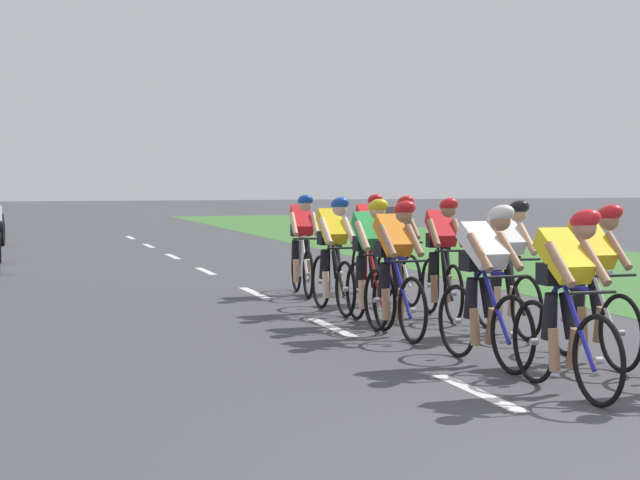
# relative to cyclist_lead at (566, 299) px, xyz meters

# --- Properties ---
(grass_verge) EXTENTS (7.00, 60.00, 0.01)m
(grass_verge) POSITION_rel_cyclist_lead_xyz_m (6.72, 11.57, -0.78)
(grass_verge) COLOR #3D7033
(grass_verge) RESTS_ON ground
(lane_markings_centre) EXTENTS (0.14, 29.60, 0.01)m
(lane_markings_centre) POSITION_rel_cyclist_lead_xyz_m (-0.64, 10.31, -0.78)
(lane_markings_centre) COLOR white
(lane_markings_centre) RESTS_ON ground
(cyclist_lead) EXTENTS (0.42, 1.72, 1.56)m
(cyclist_lead) POSITION_rel_cyclist_lead_xyz_m (0.00, 0.00, 0.00)
(cyclist_lead) COLOR black
(cyclist_lead) RESTS_ON ground
(cyclist_third) EXTENTS (0.45, 1.72, 1.56)m
(cyclist_third) POSITION_rel_cyclist_lead_xyz_m (-0.05, 1.41, 0.00)
(cyclist_third) COLOR black
(cyclist_third) RESTS_ON ground
(cyclist_fourth) EXTENTS (0.42, 1.72, 1.56)m
(cyclist_fourth) POSITION_rel_cyclist_lead_xyz_m (0.99, 1.23, 0.00)
(cyclist_fourth) COLOR black
(cyclist_fourth) RESTS_ON ground
(cyclist_fifth) EXTENTS (0.43, 1.72, 1.56)m
(cyclist_fifth) POSITION_rel_cyclist_lead_xyz_m (-0.22, 3.34, 0.00)
(cyclist_fifth) COLOR black
(cyclist_fifth) RESTS_ON ground
(cyclist_sixth) EXTENTS (0.42, 1.72, 1.56)m
(cyclist_sixth) POSITION_rel_cyclist_lead_xyz_m (1.08, 3.19, 0.00)
(cyclist_sixth) COLOR black
(cyclist_sixth) RESTS_ON ground
(cyclist_seventh) EXTENTS (0.42, 1.72, 1.56)m
(cyclist_seventh) POSITION_rel_cyclist_lead_xyz_m (-0.14, 4.35, 0.00)
(cyclist_seventh) COLOR black
(cyclist_seventh) RESTS_ON ground
(cyclist_eighth) EXTENTS (0.45, 1.72, 1.56)m
(cyclist_eighth) POSITION_rel_cyclist_lead_xyz_m (0.94, 4.71, 0.00)
(cyclist_eighth) COLOR black
(cyclist_eighth) RESTS_ON ground
(cyclist_ninth) EXTENTS (0.42, 1.72, 1.56)m
(cyclist_ninth) POSITION_rel_cyclist_lead_xyz_m (-0.21, 5.60, 0.00)
(cyclist_ninth) COLOR black
(cyclist_ninth) RESTS_ON ground
(cyclist_tenth) EXTENTS (0.42, 1.72, 1.56)m
(cyclist_tenth) POSITION_rel_cyclist_lead_xyz_m (1.02, 6.42, 0.00)
(cyclist_tenth) COLOR black
(cyclist_tenth) RESTS_ON ground
(cyclist_eleventh) EXTENTS (0.45, 1.72, 1.56)m
(cyclist_eleventh) POSITION_rel_cyclist_lead_xyz_m (-0.02, 7.75, 0.00)
(cyclist_eleventh) COLOR black
(cyclist_eleventh) RESTS_ON ground
(cyclist_twelfth) EXTENTS (0.42, 1.72, 1.56)m
(cyclist_twelfth) POSITION_rel_cyclist_lead_xyz_m (1.09, 7.84, 0.00)
(cyclist_twelfth) COLOR black
(cyclist_twelfth) RESTS_ON ground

